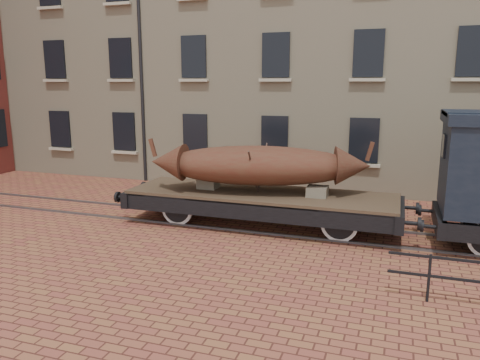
% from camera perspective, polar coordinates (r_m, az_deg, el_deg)
% --- Properties ---
extents(ground, '(90.00, 90.00, 0.00)m').
position_cam_1_polar(ground, '(14.17, 8.85, -6.20)').
color(ground, brown).
extents(warehouse_cream, '(40.00, 10.19, 14.00)m').
position_cam_1_polar(warehouse_cream, '(23.46, 21.57, 17.48)').
color(warehouse_cream, beige).
rests_on(warehouse_cream, ground).
extents(rail_track, '(30.00, 1.52, 0.06)m').
position_cam_1_polar(rail_track, '(14.16, 8.86, -6.08)').
color(rail_track, '#59595E').
rests_on(rail_track, ground).
extents(flatcar_wagon, '(9.13, 2.48, 1.38)m').
position_cam_1_polar(flatcar_wagon, '(14.28, 2.53, -2.34)').
color(flatcar_wagon, '#423520').
rests_on(flatcar_wagon, ground).
extents(iron_boat, '(6.71, 2.99, 1.61)m').
position_cam_1_polar(iron_boat, '(14.09, 2.22, 1.82)').
color(iron_boat, '#491F15').
rests_on(iron_boat, flatcar_wagon).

